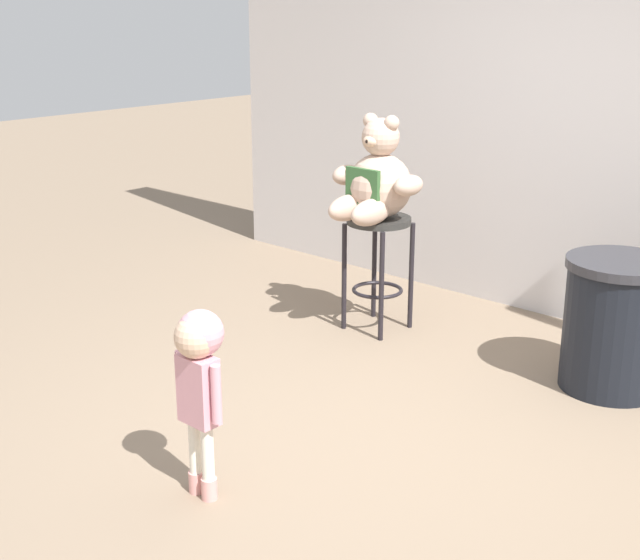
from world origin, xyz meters
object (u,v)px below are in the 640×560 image
bar_stool_with_teddy (378,249)px  teddy_bear (376,182)px  child_walking (199,364)px  trash_bin (615,324)px

bar_stool_with_teddy → teddy_bear: 0.44m
child_walking → trash_bin: bearing=32.4°
teddy_bear → trash_bin: (1.52, 0.19, -0.60)m
child_walking → trash_bin: (0.80, 2.22, -0.24)m
teddy_bear → bar_stool_with_teddy: bearing=90.0°
bar_stool_with_teddy → child_walking: size_ratio=0.88×
bar_stool_with_teddy → child_walking: (0.72, -2.07, 0.08)m
child_walking → bar_stool_with_teddy: bearing=71.4°
bar_stool_with_teddy → teddy_bear: size_ratio=1.15×
teddy_bear → child_walking: bearing=-70.6°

